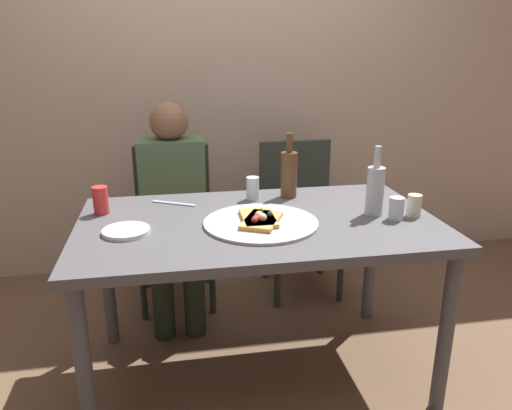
{
  "coord_description": "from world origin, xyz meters",
  "views": [
    {
      "loc": [
        -0.35,
        -1.9,
        1.46
      ],
      "look_at": [
        -0.0,
        0.05,
        0.81
      ],
      "focal_mm": 34.29,
      "sensor_mm": 36.0,
      "label": 1
    }
  ],
  "objects_px": {
    "pizza_slice_extra": "(258,218)",
    "plate_stack": "(126,231)",
    "soda_can": "(101,200)",
    "chair_right": "(299,207)",
    "pizza_slice_last": "(262,220)",
    "beer_bottle": "(289,173)",
    "guest_in_sweater": "(173,201)",
    "dining_table": "(258,238)",
    "table_knife": "(174,203)",
    "pizza_tray": "(260,223)",
    "tumbler_far": "(414,206)",
    "chair_left": "(174,214)",
    "wine_bottle": "(375,189)",
    "tumbler_near": "(253,188)",
    "wine_glass": "(396,208)"
  },
  "relations": [
    {
      "from": "pizza_slice_extra",
      "to": "chair_right",
      "type": "relative_size",
      "value": 0.24
    },
    {
      "from": "plate_stack",
      "to": "chair_right",
      "type": "bearing_deg",
      "value": 43.56
    },
    {
      "from": "table_knife",
      "to": "guest_in_sweater",
      "type": "xyz_separation_m",
      "value": [
        -0.0,
        0.41,
        -0.12
      ]
    },
    {
      "from": "wine_bottle",
      "to": "tumbler_far",
      "type": "xyz_separation_m",
      "value": [
        0.16,
        -0.05,
        -0.07
      ]
    },
    {
      "from": "dining_table",
      "to": "tumbler_far",
      "type": "bearing_deg",
      "value": -6.41
    },
    {
      "from": "soda_can",
      "to": "pizza_tray",
      "type": "bearing_deg",
      "value": -20.9
    },
    {
      "from": "pizza_slice_last",
      "to": "soda_can",
      "type": "height_order",
      "value": "soda_can"
    },
    {
      "from": "pizza_tray",
      "to": "beer_bottle",
      "type": "distance_m",
      "value": 0.42
    },
    {
      "from": "tumbler_near",
      "to": "table_knife",
      "type": "xyz_separation_m",
      "value": [
        -0.37,
        -0.0,
        -0.05
      ]
    },
    {
      "from": "chair_left",
      "to": "guest_in_sweater",
      "type": "bearing_deg",
      "value": 90.0
    },
    {
      "from": "tumbler_far",
      "to": "guest_in_sweater",
      "type": "height_order",
      "value": "guest_in_sweater"
    },
    {
      "from": "dining_table",
      "to": "tumbler_far",
      "type": "xyz_separation_m",
      "value": [
        0.66,
        -0.07,
        0.13
      ]
    },
    {
      "from": "pizza_slice_extra",
      "to": "guest_in_sweater",
      "type": "xyz_separation_m",
      "value": [
        -0.34,
        0.73,
        -0.14
      ]
    },
    {
      "from": "wine_bottle",
      "to": "pizza_tray",
      "type": "bearing_deg",
      "value": -176.34
    },
    {
      "from": "tumbler_far",
      "to": "chair_left",
      "type": "distance_m",
      "value": 1.39
    },
    {
      "from": "tumbler_near",
      "to": "wine_glass",
      "type": "bearing_deg",
      "value": -34.76
    },
    {
      "from": "dining_table",
      "to": "pizza_slice_extra",
      "type": "relative_size",
      "value": 6.82
    },
    {
      "from": "beer_bottle",
      "to": "wine_glass",
      "type": "bearing_deg",
      "value": -46.78
    },
    {
      "from": "wine_glass",
      "to": "plate_stack",
      "type": "xyz_separation_m",
      "value": [
        -1.11,
        0.04,
        -0.04
      ]
    },
    {
      "from": "pizza_slice_extra",
      "to": "chair_right",
      "type": "xyz_separation_m",
      "value": [
        0.42,
        0.88,
        -0.27
      ]
    },
    {
      "from": "beer_bottle",
      "to": "table_knife",
      "type": "distance_m",
      "value": 0.56
    },
    {
      "from": "guest_in_sweater",
      "to": "pizza_tray",
      "type": "bearing_deg",
      "value": 115.05
    },
    {
      "from": "table_knife",
      "to": "pizza_tray",
      "type": "bearing_deg",
      "value": -15.3
    },
    {
      "from": "pizza_tray",
      "to": "tumbler_far",
      "type": "distance_m",
      "value": 0.67
    },
    {
      "from": "pizza_slice_extra",
      "to": "plate_stack",
      "type": "bearing_deg",
      "value": -178.05
    },
    {
      "from": "wine_bottle",
      "to": "soda_can",
      "type": "xyz_separation_m",
      "value": [
        -1.16,
        0.22,
        -0.05
      ]
    },
    {
      "from": "dining_table",
      "to": "table_knife",
      "type": "bearing_deg",
      "value": 141.28
    },
    {
      "from": "wine_glass",
      "to": "guest_in_sweater",
      "type": "relative_size",
      "value": 0.08
    },
    {
      "from": "plate_stack",
      "to": "table_knife",
      "type": "bearing_deg",
      "value": 60.67
    },
    {
      "from": "dining_table",
      "to": "table_knife",
      "type": "distance_m",
      "value": 0.45
    },
    {
      "from": "soda_can",
      "to": "table_knife",
      "type": "bearing_deg",
      "value": 14.58
    },
    {
      "from": "pizza_slice_extra",
      "to": "guest_in_sweater",
      "type": "height_order",
      "value": "guest_in_sweater"
    },
    {
      "from": "pizza_slice_extra",
      "to": "guest_in_sweater",
      "type": "bearing_deg",
      "value": 114.91
    },
    {
      "from": "tumbler_far",
      "to": "guest_in_sweater",
      "type": "distance_m",
      "value": 1.27
    },
    {
      "from": "pizza_tray",
      "to": "pizza_slice_extra",
      "type": "bearing_deg",
      "value": 124.07
    },
    {
      "from": "pizza_slice_last",
      "to": "wine_bottle",
      "type": "xyz_separation_m",
      "value": [
        0.5,
        0.05,
        0.09
      ]
    },
    {
      "from": "pizza_slice_extra",
      "to": "tumbler_near",
      "type": "bearing_deg",
      "value": 84.14
    },
    {
      "from": "chair_left",
      "to": "tumbler_far",
      "type": "bearing_deg",
      "value": 137.97
    },
    {
      "from": "beer_bottle",
      "to": "guest_in_sweater",
      "type": "distance_m",
      "value": 0.71
    },
    {
      "from": "pizza_slice_extra",
      "to": "soda_can",
      "type": "distance_m",
      "value": 0.69
    },
    {
      "from": "dining_table",
      "to": "chair_left",
      "type": "height_order",
      "value": "chair_left"
    },
    {
      "from": "beer_bottle",
      "to": "soda_can",
      "type": "relative_size",
      "value": 2.54
    },
    {
      "from": "chair_left",
      "to": "dining_table",
      "type": "bearing_deg",
      "value": 112.56
    },
    {
      "from": "table_knife",
      "to": "guest_in_sweater",
      "type": "relative_size",
      "value": 0.19
    },
    {
      "from": "wine_glass",
      "to": "chair_right",
      "type": "distance_m",
      "value": 0.99
    },
    {
      "from": "guest_in_sweater",
      "to": "table_knife",
      "type": "bearing_deg",
      "value": 90.1
    },
    {
      "from": "pizza_slice_last",
      "to": "table_knife",
      "type": "relative_size",
      "value": 1.16
    },
    {
      "from": "plate_stack",
      "to": "chair_right",
      "type": "height_order",
      "value": "chair_right"
    },
    {
      "from": "dining_table",
      "to": "pizza_slice_extra",
      "type": "bearing_deg",
      "value": -102.05
    },
    {
      "from": "tumbler_near",
      "to": "table_knife",
      "type": "distance_m",
      "value": 0.37
    }
  ]
}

